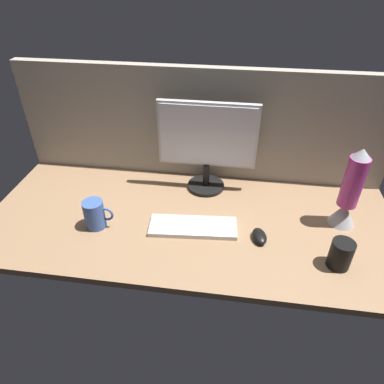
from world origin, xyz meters
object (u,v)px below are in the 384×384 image
at_px(monitor, 207,143).
at_px(keyboard, 193,227).
at_px(lava_lamp, 349,194).
at_px(mug_black_travel, 341,254).
at_px(mouse, 259,236).
at_px(mug_ceramic_blue, 95,214).

relative_size(monitor, keyboard, 1.24).
distance_m(monitor, lava_lamp, 0.65).
bearing_deg(mug_black_travel, mouse, 160.68).
bearing_deg(keyboard, mouse, -10.09).
xyz_separation_m(monitor, keyboard, (-0.02, -0.32, -0.24)).
bearing_deg(monitor, mouse, -53.52).
xyz_separation_m(mouse, mug_black_travel, (0.29, -0.10, 0.04)).
bearing_deg(lava_lamp, mug_black_travel, -103.39).
xyz_separation_m(keyboard, mug_black_travel, (0.57, -0.13, 0.05)).
relative_size(keyboard, mug_black_travel, 3.20).
xyz_separation_m(mouse, mug_ceramic_blue, (-0.69, -0.01, 0.05)).
bearing_deg(mug_ceramic_blue, keyboard, 5.53).
relative_size(mug_black_travel, lava_lamp, 0.32).
relative_size(keyboard, mouse, 3.85).
relative_size(mug_ceramic_blue, mug_black_travel, 1.11).
distance_m(mouse, lava_lamp, 0.41).
bearing_deg(mug_black_travel, monitor, 140.56).
bearing_deg(mug_ceramic_blue, lava_lamp, 9.34).
height_order(keyboard, lava_lamp, lava_lamp).
distance_m(mouse, mug_ceramic_blue, 0.69).
bearing_deg(mug_black_travel, mug_ceramic_blue, 174.90).
relative_size(keyboard, mug_ceramic_blue, 2.88).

